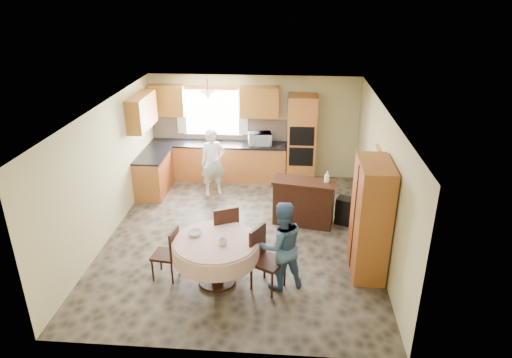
{
  "coord_description": "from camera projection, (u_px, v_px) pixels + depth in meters",
  "views": [
    {
      "loc": [
        0.88,
        -7.57,
        4.52
      ],
      "look_at": [
        0.26,
        0.3,
        1.06
      ],
      "focal_mm": 32.0,
      "sensor_mm": 36.0,
      "label": 1
    }
  ],
  "objects": [
    {
      "name": "chair_back",
      "position": [
        225.0,
        230.0,
        7.81
      ],
      "size": [
        0.61,
        0.61,
        1.06
      ],
      "rotation": [
        0.0,
        0.0,
        3.58
      ],
      "color": "#361B0E",
      "rests_on": "floor"
    },
    {
      "name": "framed_picture",
      "position": [
        378.0,
        160.0,
        8.17
      ],
      "size": [
        0.06,
        0.51,
        0.43
      ],
      "color": "gold",
      "rests_on": "wall_right"
    },
    {
      "name": "wall_front",
      "position": [
        213.0,
        273.0,
        5.55
      ],
      "size": [
        5.0,
        0.02,
        2.5
      ],
      "primitive_type": "cube",
      "color": "tan",
      "rests_on": "floor"
    },
    {
      "name": "bowl_table",
      "position": [
        195.0,
        233.0,
        7.25
      ],
      "size": [
        0.23,
        0.23,
        0.07
      ],
      "primitive_type": "imported",
      "rotation": [
        0.0,
        0.0,
        0.09
      ],
      "color": "#B2B2B2",
      "rests_on": "dining_table"
    },
    {
      "name": "oven_tower",
      "position": [
        301.0,
        140.0,
        10.74
      ],
      "size": [
        0.66,
        0.62,
        2.12
      ],
      "primitive_type": "cube",
      "color": "#C97B35",
      "rests_on": "floor"
    },
    {
      "name": "pendant",
      "position": [
        208.0,
        96.0,
        10.29
      ],
      "size": [
        0.36,
        0.36,
        0.18
      ],
      "primitive_type": "cone",
      "rotation": [
        3.14,
        0.0,
        0.0
      ],
      "color": "beige",
      "rests_on": "ceiling"
    },
    {
      "name": "backsplash",
      "position": [
        219.0,
        129.0,
        11.11
      ],
      "size": [
        3.3,
        0.02,
        0.55
      ],
      "primitive_type": "cube",
      "color": "tan",
      "rests_on": "wall_back"
    },
    {
      "name": "counter_back",
      "position": [
        218.0,
        144.0,
        10.96
      ],
      "size": [
        3.3,
        0.64,
        0.04
      ],
      "primitive_type": "cube",
      "color": "black",
      "rests_on": "base_cab_back"
    },
    {
      "name": "ceiling",
      "position": [
        239.0,
        109.0,
        7.79
      ],
      "size": [
        5.0,
        6.0,
        0.01
      ],
      "primitive_type": "cube",
      "color": "white",
      "rests_on": "wall_back"
    },
    {
      "name": "microwave",
      "position": [
        260.0,
        139.0,
        10.77
      ],
      "size": [
        0.59,
        0.46,
        0.3
      ],
      "primitive_type": "imported",
      "rotation": [
        0.0,
        0.0,
        0.19
      ],
      "color": "silver",
      "rests_on": "counter_back"
    },
    {
      "name": "oven_upper",
      "position": [
        302.0,
        136.0,
        10.38
      ],
      "size": [
        0.56,
        0.01,
        0.45
      ],
      "primitive_type": "cube",
      "color": "black",
      "rests_on": "oven_tower"
    },
    {
      "name": "person_dining",
      "position": [
        281.0,
        246.0,
        7.06
      ],
      "size": [
        0.88,
        0.79,
        1.48
      ],
      "primitive_type": "imported",
      "rotation": [
        0.0,
        0.0,
        3.52
      ],
      "color": "#3E5E88",
      "rests_on": "floor"
    },
    {
      "name": "base_cab_back",
      "position": [
        218.0,
        162.0,
        11.14
      ],
      "size": [
        3.3,
        0.6,
        0.88
      ],
      "primitive_type": "cube",
      "color": "#C97B35",
      "rests_on": "floor"
    },
    {
      "name": "wall_left",
      "position": [
        107.0,
        172.0,
        8.47
      ],
      "size": [
        0.02,
        6.0,
        2.5
      ],
      "primitive_type": "cube",
      "color": "tan",
      "rests_on": "floor"
    },
    {
      "name": "bottle_sideboard",
      "position": [
        327.0,
        178.0,
        8.81
      ],
      "size": [
        0.12,
        0.12,
        0.27
      ],
      "primitive_type": "imported",
      "rotation": [
        0.0,
        0.0,
        0.17
      ],
      "color": "silver",
      "rests_on": "sideboard"
    },
    {
      "name": "wall_right",
      "position": [
        380.0,
        180.0,
        8.11
      ],
      "size": [
        0.02,
        6.0,
        2.5
      ],
      "primitive_type": "cube",
      "color": "tan",
      "rests_on": "floor"
    },
    {
      "name": "cup_table",
      "position": [
        223.0,
        242.0,
        6.98
      ],
      "size": [
        0.15,
        0.15,
        0.1
      ],
      "primitive_type": "imported",
      "rotation": [
        0.0,
        0.0,
        0.16
      ],
      "color": "#B2B2B2",
      "rests_on": "dining_table"
    },
    {
      "name": "bowl_sideboard",
      "position": [
        288.0,
        182.0,
        8.91
      ],
      "size": [
        0.24,
        0.24,
        0.05
      ],
      "primitive_type": "imported",
      "rotation": [
        0.0,
        0.0,
        -0.27
      ],
      "color": "#B2B2B2",
      "rests_on": "sideboard"
    },
    {
      "name": "sideboard",
      "position": [
        304.0,
        204.0,
        9.07
      ],
      "size": [
        1.29,
        0.72,
        0.87
      ],
      "primitive_type": "cube",
      "rotation": [
        0.0,
        0.0,
        -0.19
      ],
      "color": "#361B0E",
      "rests_on": "floor"
    },
    {
      "name": "dining_table",
      "position": [
        216.0,
        250.0,
        7.2
      ],
      "size": [
        1.37,
        1.37,
        0.78
      ],
      "color": "#361B0E",
      "rests_on": "floor"
    },
    {
      "name": "curtain_left",
      "position": [
        181.0,
        110.0,
        10.93
      ],
      "size": [
        0.22,
        0.02,
        1.15
      ],
      "primitive_type": "cube",
      "color": "white",
      "rests_on": "wall_back"
    },
    {
      "name": "space_heater",
      "position": [
        347.0,
        211.0,
        9.11
      ],
      "size": [
        0.48,
        0.42,
        0.55
      ],
      "primitive_type": "cube",
      "rotation": [
        0.0,
        0.0,
        -0.41
      ],
      "color": "black",
      "rests_on": "floor"
    },
    {
      "name": "oven_lower",
      "position": [
        301.0,
        157.0,
        10.58
      ],
      "size": [
        0.56,
        0.01,
        0.45
      ],
      "primitive_type": "cube",
      "color": "black",
      "rests_on": "oven_tower"
    },
    {
      "name": "wall_cab_side",
      "position": [
        142.0,
        112.0,
        9.84
      ],
      "size": [
        0.33,
        1.2,
        0.72
      ],
      "primitive_type": "cube",
      "color": "#A36828",
      "rests_on": "wall_left"
    },
    {
      "name": "floor",
      "position": [
        241.0,
        235.0,
        8.79
      ],
      "size": [
        5.0,
        6.0,
        0.01
      ],
      "primitive_type": "cube",
      "color": "brown",
      "rests_on": "ground"
    },
    {
      "name": "wall_cab_right",
      "position": [
        260.0,
        102.0,
        10.6
      ],
      "size": [
        0.9,
        0.33,
        0.72
      ],
      "primitive_type": "cube",
      "color": "#A36828",
      "rests_on": "wall_back"
    },
    {
      "name": "chair_right",
      "position": [
        264.0,
        255.0,
        7.12
      ],
      "size": [
        0.61,
        0.61,
        1.03
      ],
      "rotation": [
        0.0,
        0.0,
        1.06
      ],
      "color": "#361B0E",
      "rests_on": "floor"
    },
    {
      "name": "cupboard",
      "position": [
        370.0,
        219.0,
        7.37
      ],
      "size": [
        0.51,
        1.02,
        1.95
      ],
      "primitive_type": "cube",
      "color": "#C97B35",
      "rests_on": "floor"
    },
    {
      "name": "wall_back",
      "position": [
        254.0,
        127.0,
        11.03
      ],
      "size": [
        5.0,
        0.02,
        2.5
      ],
      "primitive_type": "cube",
      "color": "tan",
      "rests_on": "floor"
    },
    {
      "name": "counter_left",
      "position": [
        152.0,
        156.0,
        10.23
      ],
      "size": [
        0.64,
        1.2,
        0.04
      ],
      "primitive_type": "cube",
      "color": "black",
      "rests_on": "base_cab_left"
    },
    {
      "name": "chair_left",
      "position": [
        169.0,
        251.0,
        7.36
      ],
      "size": [
        0.43,
        0.43,
        0.9
      ],
      "rotation": [
        0.0,
        0.0,
        -1.69
      ],
      "color": "#361B0E",
      "rests_on": "floor"
    },
    {
      "name": "curtain_right",
      "position": [
        243.0,
        111.0,
        10.82
      ],
      "size": [
        0.22,
        0.02,
        1.15
      ],
      "primitive_type": "cube",
      "color": "white",
      "rests_on": "wall_back"
    },
    {
      "name": "window",
      "position": [
        212.0,
        112.0,
        10.94
      ],
      "size": [
        1.4,
        0.03,
        1.1
      ],
      "primitive_type": "cube",
      "color": "white",
      "rests_on": "wall_back"
    },
    {
      "name": "wall_cab_left",
      "position": [
        167.0,
        100.0,
        10.76
      ],
      "size": [
        0.85,
        0.33,
        0.72
      ],
      "primitive_type": "cube",
      "color": "#A36828",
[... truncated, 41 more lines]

